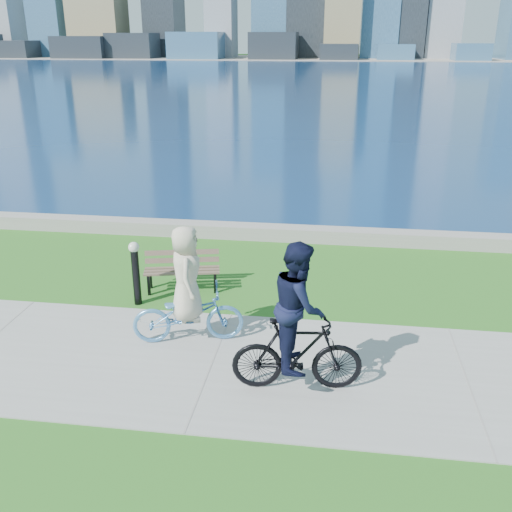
{
  "coord_description": "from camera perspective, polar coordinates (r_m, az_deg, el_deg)",
  "views": [
    {
      "loc": [
        1.82,
        -7.77,
        4.98
      ],
      "look_at": [
        0.43,
        2.11,
        1.1
      ],
      "focal_mm": 40.0,
      "sensor_mm": 36.0,
      "label": 1
    }
  ],
  "objects": [
    {
      "name": "seawall",
      "position": [
        14.89,
        0.55,
        2.41
      ],
      "size": [
        90.0,
        0.5,
        0.35
      ],
      "primitive_type": "cube",
      "color": "gray",
      "rests_on": "ground"
    },
    {
      "name": "ground",
      "position": [
        9.41,
        -4.47,
        -10.79
      ],
      "size": [
        320.0,
        320.0,
        0.0
      ],
      "primitive_type": "plane",
      "color": "#215B18",
      "rests_on": "ground"
    },
    {
      "name": "bollard_lamp",
      "position": [
        11.29,
        -11.96,
        -1.28
      ],
      "size": [
        0.21,
        0.21,
        1.3
      ],
      "color": "black",
      "rests_on": "ground"
    },
    {
      "name": "cyclist_man",
      "position": [
        8.32,
        4.21,
        -7.42
      ],
      "size": [
        0.81,
        1.98,
        2.33
      ],
      "rotation": [
        0.0,
        0.0,
        1.69
      ],
      "color": "black",
      "rests_on": "ground"
    },
    {
      "name": "cyclist_woman",
      "position": [
        9.74,
        -6.87,
        -4.37
      ],
      "size": [
        1.1,
        2.0,
        2.08
      ],
      "rotation": [
        0.0,
        0.0,
        1.81
      ],
      "color": "#5595CF",
      "rests_on": "ground"
    },
    {
      "name": "park_bench",
      "position": [
        11.9,
        -7.4,
        -1.11
      ],
      "size": [
        1.62,
        0.85,
        0.8
      ],
      "rotation": [
        0.0,
        0.0,
        0.22
      ],
      "color": "black",
      "rests_on": "ground"
    },
    {
      "name": "concrete_path",
      "position": [
        9.4,
        -4.47,
        -10.74
      ],
      "size": [
        80.0,
        3.5,
        0.02
      ],
      "primitive_type": "cube",
      "color": "gray",
      "rests_on": "ground"
    },
    {
      "name": "bay_water",
      "position": [
        79.95,
        7.0,
        17.53
      ],
      "size": [
        320.0,
        131.0,
        0.01
      ],
      "primitive_type": "cube",
      "color": "#0C274E",
      "rests_on": "ground"
    },
    {
      "name": "far_shore",
      "position": [
        137.87,
        7.65,
        19.03
      ],
      "size": [
        320.0,
        30.0,
        0.12
      ],
      "primitive_type": "cube",
      "color": "gray",
      "rests_on": "ground"
    }
  ]
}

